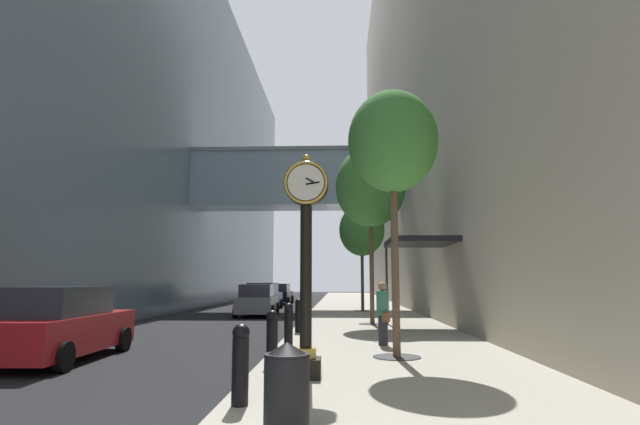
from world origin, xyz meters
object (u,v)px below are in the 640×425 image
car_red_far (59,325)px  car_blue_trailing (263,297)px  bollard_fifth (305,309)px  bollard_second (272,336)px  bollard_nearest (240,362)px  street_tree_near (393,143)px  car_grey_mid (257,301)px  street_tree_mid_far (362,230)px  car_black_near (278,294)px  street_tree_mid_near (371,187)px  street_clock (306,252)px  bollard_third (289,323)px  trash_bin (287,388)px  pedestrian_walking (383,312)px  bollard_fourth (299,315)px

car_red_far → car_blue_trailing: 21.54m
bollard_fifth → bollard_second: bearing=-90.0°
bollard_nearest → street_tree_near: (2.72, 4.63, 4.47)m
car_red_far → car_grey_mid: bearing=81.7°
street_tree_mid_far → car_black_near: bearing=119.2°
car_black_near → car_blue_trailing: size_ratio=1.03×
street_tree_mid_near → car_blue_trailing: size_ratio=1.66×
street_clock → street_tree_mid_far: size_ratio=0.66×
bollard_second → bollard_third: 3.38m
trash_bin → pedestrian_walking: size_ratio=0.62×
trash_bin → car_blue_trailing: bearing=99.2°
car_blue_trailing → car_black_near: bearing=89.4°
bollard_second → car_grey_mid: bearing=100.3°
bollard_fifth → bollard_third: bearing=-90.0°
bollard_nearest → pedestrian_walking: bearing=69.1°
street_tree_mid_far → car_grey_mid: bearing=-155.9°
bollard_fifth → street_tree_mid_far: size_ratio=0.18×
street_tree_near → trash_bin: 7.81m
street_tree_near → street_tree_mid_far: (-0.00, 17.87, -0.36)m
street_tree_mid_near → car_black_near: street_tree_mid_near is taller
bollard_fifth → pedestrian_walking: size_ratio=0.66×
street_clock → bollard_fifth: 11.58m
bollard_nearest → car_grey_mid: car_grey_mid is taller
bollard_nearest → car_blue_trailing: (-3.64, 26.13, 0.11)m
street_tree_mid_near → bollard_second: bearing=-104.9°
street_tree_near → trash_bin: street_tree_near is taller
street_tree_near → bollard_fifth: bearing=107.0°
pedestrian_walking → street_tree_near: bearing=-86.6°
car_black_near → car_grey_mid: size_ratio=1.02×
trash_bin → bollard_fifth: bearing=93.1°
bollard_third → car_black_near: bearing=97.5°
pedestrian_walking → trash_bin: bearing=-102.2°
bollard_third → street_tree_near: (2.72, -2.12, 4.47)m
bollard_second → street_tree_mid_far: (2.72, 19.12, 4.10)m
car_grey_mid → car_blue_trailing: bearing=95.8°
car_grey_mid → street_tree_near: bearing=-69.5°
car_blue_trailing → street_tree_mid_near: bearing=-63.1°
street_tree_near → street_clock: bearing=-127.0°
bollard_third → bollard_fourth: 3.38m
car_black_near → car_grey_mid: bearing=-87.7°
bollard_fifth → car_grey_mid: size_ratio=0.25×
pedestrian_walking → bollard_fifth: bearing=111.1°
bollard_nearest → street_tree_mid_far: size_ratio=0.18×
bollard_fifth → car_red_far: car_red_far is taller
car_grey_mid → car_blue_trailing: 6.23m
bollard_third → car_black_near: car_black_near is taller
street_clock → car_red_far: size_ratio=0.88×
bollard_fifth → car_black_near: car_black_near is taller
street_clock → bollard_nearest: street_clock is taller
bollard_nearest → car_grey_mid: bearing=98.6°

